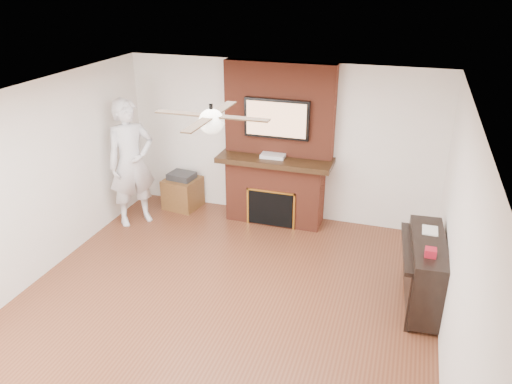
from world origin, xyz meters
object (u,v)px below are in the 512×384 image
(side_table, at_px, (183,191))
(piano, at_px, (425,270))
(person, at_px, (131,163))
(fireplace, at_px, (277,161))

(side_table, xyz_separation_m, piano, (3.91, -1.59, 0.17))
(person, bearing_deg, fireplace, -28.59)
(person, xyz_separation_m, piano, (4.39, -0.87, -0.54))
(fireplace, distance_m, person, 2.24)
(side_table, bearing_deg, person, -116.06)
(fireplace, bearing_deg, side_table, -177.63)
(fireplace, distance_m, piano, 2.88)
(fireplace, height_order, person, fireplace)
(fireplace, height_order, piano, fireplace)
(fireplace, relative_size, piano, 1.88)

